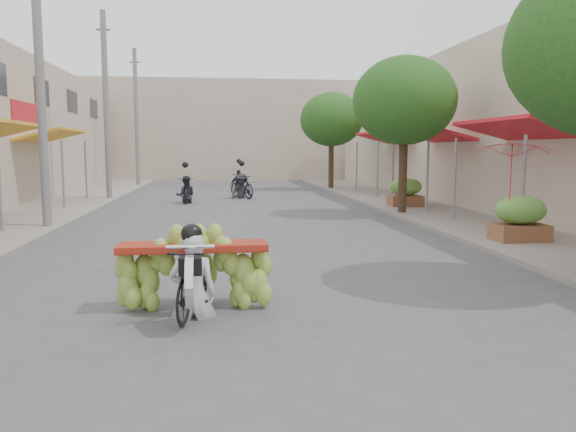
% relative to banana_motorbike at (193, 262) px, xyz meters
% --- Properties ---
extents(sidewalk_left, '(4.00, 60.00, 0.12)m').
position_rel_banana_motorbike_xyz_m(sidewalk_left, '(-5.95, 11.51, -0.65)').
color(sidewalk_left, gray).
rests_on(sidewalk_left, ground).
extents(sidewalk_right, '(4.00, 60.00, 0.12)m').
position_rel_banana_motorbike_xyz_m(sidewalk_right, '(8.05, 11.51, -0.65)').
color(sidewalk_right, gray).
rests_on(sidewalk_right, ground).
extents(far_building, '(20.00, 6.00, 7.00)m').
position_rel_banana_motorbike_xyz_m(far_building, '(1.05, 34.51, 2.79)').
color(far_building, '#B9A792').
rests_on(far_building, ground).
extents(utility_pole_mid, '(0.60, 0.24, 8.00)m').
position_rel_banana_motorbike_xyz_m(utility_pole_mid, '(-4.35, 8.51, 3.32)').
color(utility_pole_mid, slate).
rests_on(utility_pole_mid, ground).
extents(utility_pole_far, '(0.60, 0.24, 8.00)m').
position_rel_banana_motorbike_xyz_m(utility_pole_far, '(-4.35, 17.51, 3.32)').
color(utility_pole_far, slate).
rests_on(utility_pole_far, ground).
extents(utility_pole_back, '(0.60, 0.24, 8.00)m').
position_rel_banana_motorbike_xyz_m(utility_pole_back, '(-4.35, 26.51, 3.32)').
color(utility_pole_back, slate).
rests_on(utility_pole_back, ground).
extents(street_tree_mid, '(3.40, 3.40, 5.25)m').
position_rel_banana_motorbike_xyz_m(street_tree_mid, '(6.45, 10.51, 3.08)').
color(street_tree_mid, '#3A2719').
rests_on(street_tree_mid, ground).
extents(street_tree_far, '(3.40, 3.40, 5.25)m').
position_rel_banana_motorbike_xyz_m(street_tree_far, '(6.45, 22.51, 3.08)').
color(street_tree_far, '#3A2719').
rests_on(street_tree_far, ground).
extents(produce_crate_mid, '(1.20, 0.88, 1.16)m').
position_rel_banana_motorbike_xyz_m(produce_crate_mid, '(7.25, 4.51, 0.01)').
color(produce_crate_mid, brown).
rests_on(produce_crate_mid, ground).
extents(produce_crate_far, '(1.20, 0.88, 1.16)m').
position_rel_banana_motorbike_xyz_m(produce_crate_far, '(7.25, 12.51, 0.01)').
color(produce_crate_far, brown).
rests_on(produce_crate_far, ground).
extents(banana_motorbike, '(2.20, 1.84, 2.12)m').
position_rel_banana_motorbike_xyz_m(banana_motorbike, '(0.00, 0.00, 0.00)').
color(banana_motorbike, black).
rests_on(banana_motorbike, ground).
extents(market_umbrella, '(2.16, 2.16, 1.70)m').
position_rel_banana_motorbike_xyz_m(market_umbrella, '(6.89, 4.32, 1.74)').
color(market_umbrella, red).
rests_on(market_umbrella, ground).
extents(pedestrian, '(0.91, 0.88, 1.61)m').
position_rel_banana_motorbike_xyz_m(pedestrian, '(7.07, 12.45, 0.22)').
color(pedestrian, silver).
rests_on(pedestrian, ground).
extents(bg_motorbike_a, '(0.82, 1.80, 1.95)m').
position_rel_banana_motorbike_xyz_m(bg_motorbike_a, '(-0.99, 15.87, 0.02)').
color(bg_motorbike_a, black).
rests_on(bg_motorbike_a, ground).
extents(bg_motorbike_b, '(1.40, 1.88, 1.95)m').
position_rel_banana_motorbike_xyz_m(bg_motorbike_b, '(1.40, 17.79, 0.12)').
color(bg_motorbike_b, black).
rests_on(bg_motorbike_b, ground).
extents(bg_motorbike_c, '(1.06, 1.65, 1.95)m').
position_rel_banana_motorbike_xyz_m(bg_motorbike_c, '(1.45, 22.37, 0.10)').
color(bg_motorbike_c, black).
rests_on(bg_motorbike_c, ground).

